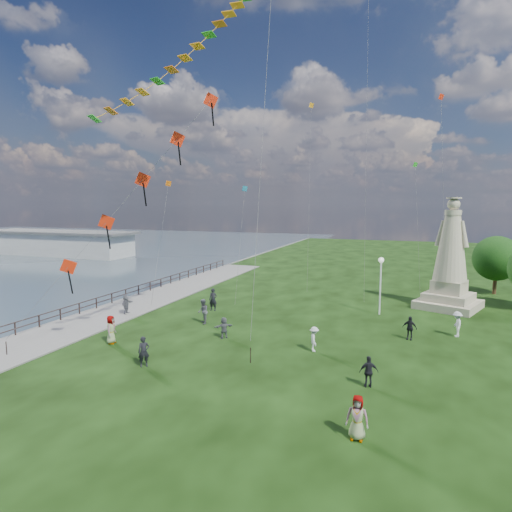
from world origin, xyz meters
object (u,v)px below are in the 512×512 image
at_px(person_8, 457,324).
at_px(pier_pavilion, 59,243).
at_px(person_1, 203,312).
at_px(person_11, 224,328).
at_px(person_9, 410,328).
at_px(person_3, 369,372).
at_px(person_5, 126,305).
at_px(person_6, 213,300).
at_px(person_10, 111,329).
at_px(lamppost, 381,273).
at_px(statue, 450,267).
at_px(person_4, 357,418).
at_px(person_2, 314,339).
at_px(person_0, 144,352).

bearing_deg(person_8, pier_pavilion, -120.70).
xyz_separation_m(person_1, person_11, (2.91, -2.61, -0.22)).
height_order(person_8, person_9, person_8).
relative_size(person_3, person_9, 0.99).
height_order(person_5, person_8, person_8).
bearing_deg(person_6, person_10, -111.08).
relative_size(lamppost, person_8, 2.70).
bearing_deg(statue, person_11, -114.88).
bearing_deg(person_3, person_6, -56.99).
relative_size(pier_pavilion, person_5, 18.90).
bearing_deg(person_4, person_2, 111.37).
distance_m(person_2, person_9, 7.05).
bearing_deg(pier_pavilion, person_0, -41.40).
bearing_deg(person_6, person_4, -56.31).
bearing_deg(person_10, person_3, -108.66).
height_order(person_6, person_8, person_6).
relative_size(person_0, person_10, 0.92).
xyz_separation_m(person_2, person_5, (-16.26, 3.24, 0.03)).
distance_m(person_0, person_11, 6.50).
xyz_separation_m(lamppost, person_4, (0.59, -19.62, -2.52)).
height_order(person_6, person_9, person_6).
distance_m(pier_pavilion, person_3, 71.40).
height_order(person_1, person_11, person_1).
bearing_deg(pier_pavilion, person_8, -24.85).
distance_m(statue, person_3, 19.75).
bearing_deg(person_3, pier_pavilion, -52.45).
relative_size(person_8, person_11, 1.21).
xyz_separation_m(person_4, person_8, (4.80, 15.36, -0.01)).
xyz_separation_m(person_0, person_11, (2.07, 6.16, -0.13)).
bearing_deg(pier_pavilion, person_11, -35.73).
relative_size(person_4, person_9, 1.11).
distance_m(person_0, person_4, 12.53).
bearing_deg(person_9, person_6, -175.99).
bearing_deg(person_3, lamppost, -106.26).
bearing_deg(pier_pavilion, person_6, -32.58).
distance_m(person_2, person_6, 12.33).
distance_m(pier_pavilion, person_8, 70.52).
relative_size(lamppost, person_11, 3.27).
bearing_deg(person_2, pier_pavilion, 38.50).
xyz_separation_m(lamppost, person_5, (-19.37, -7.22, -2.61)).
bearing_deg(person_0, person_11, 30.41).
distance_m(person_1, person_11, 3.92).
xyz_separation_m(person_9, person_10, (-18.16, -7.51, 0.13)).
distance_m(person_2, person_11, 6.29).
xyz_separation_m(person_1, person_4, (12.89, -12.21, -0.06)).
bearing_deg(person_11, person_5, -61.54).
distance_m(statue, person_1, 21.43).
height_order(pier_pavilion, person_5, pier_pavilion).
bearing_deg(person_10, person_6, -28.80).
height_order(statue, person_0, statue).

